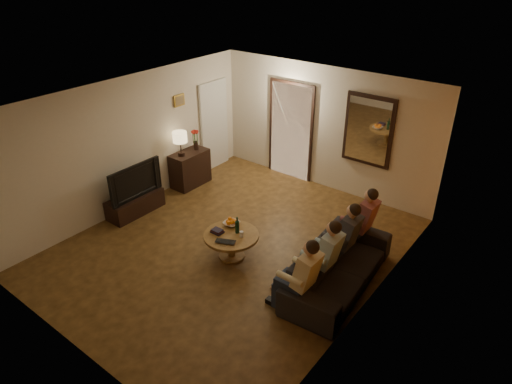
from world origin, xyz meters
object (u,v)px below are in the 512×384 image
Objects in this scene: bowl at (231,223)px; laptop at (225,243)px; person_d at (361,225)px; wine_bottle at (237,225)px; sofa at (339,267)px; person_b at (324,259)px; dog at (290,284)px; person_a at (302,280)px; tv at (132,180)px; tv_stand at (135,204)px; person_c at (344,241)px; dresser at (190,168)px; table_lamp at (180,144)px; coffee_table at (232,245)px.

bowl reaches higher than laptop.
person_d is 3.87× the size of wine_bottle.
sofa is 1.91× the size of person_b.
person_d reaches higher than dog.
laptop is (-1.56, 0.16, -0.14)m from person_a.
tv is at bearing 92.30° from sofa.
person_d reaches higher than bowl.
tv_stand is 0.95× the size of person_c.
sofa is (4.21, 0.50, -0.38)m from tv.
dresser is 2.76× the size of wine_bottle.
wine_bottle reaches higher than sofa.
sofa is at bearing 7.07° from bowl.
dog is 2.16× the size of bowl.
coffee_table is (2.45, -1.27, -0.81)m from table_lamp.
tv reaches higher than sofa.
coffee_table is 0.38m from bowl.
person_a is 1.58m from laptop.
person_a is at bearing -18.48° from wine_bottle.
table_lamp reaches higher than laptop.
person_d is (4.11, 0.09, -0.43)m from table_lamp.
person_d is at bearing 90.00° from person_b.
table_lamp reaches higher than person_b.
bowl is at bearing -24.87° from table_lamp.
person_a and person_b have the same top height.
tv_stand is 0.50× the size of sofa.
person_b is 4.63× the size of bowl.
table_lamp reaches higher than person_d.
dresser is at bearing 71.76° from sofa.
person_a is 1.20m from person_c.
tv is 2.29m from bowl.
person_d reaches higher than sofa.
person_b is 1.00× the size of person_d.
dresser is 2.60× the size of laptop.
tv is at bearing -173.44° from bowl.
tv_stand is at bearing -90.00° from table_lamp.
coffee_table is at bearing 100.16° from sofa.
dog is at bearing -17.56° from bowl.
coffee_table is at bearing -89.05° from tv.
dresser is 0.71× the size of person_b.
tv_stand is at bearing -176.77° from wine_bottle.
tv_stand is 4.24m from sofa.
table_lamp is 1.56m from tv_stand.
wine_bottle is (-1.32, 0.37, 0.32)m from dog.
person_d is 2.17m from bowl.
tv_stand is 0.97× the size of tv.
tv is (0.00, -1.53, 0.33)m from dresser.
person_d is at bearing 78.06° from dog.
wine_bottle reaches higher than tv_stand.
person_b is at bearing -15.11° from table_lamp.
dresser is at bearing 120.96° from laptop.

